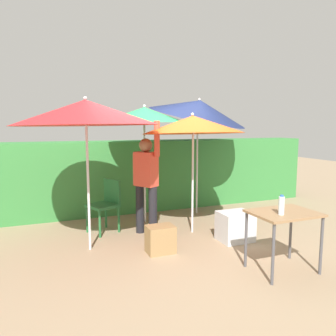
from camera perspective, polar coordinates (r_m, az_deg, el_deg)
The scene contains 12 objects.
ground_plane at distance 5.44m, azimuth 1.19°, elevation -11.95°, with size 24.00×24.00×0.00m, color #9E8466.
hedge_row at distance 7.05m, azimuth -4.93°, elevation -1.26°, with size 8.00×0.70×1.49m, color #38843D.
umbrella_rainbow at distance 6.00m, azimuth -4.17°, elevation 9.32°, with size 1.46×1.46×2.18m.
umbrella_orange at distance 6.68m, azimuth 5.36°, elevation 10.26°, with size 2.06×2.01×2.63m.
umbrella_yellow at distance 5.39m, azimuth 4.36°, elevation 7.56°, with size 1.68×1.69×2.01m.
umbrella_navy at distance 4.73m, azimuth -14.21°, elevation 9.38°, with size 2.03×2.03×2.21m.
person_vendor at distance 5.36m, azimuth -3.86°, elevation -1.93°, with size 0.38×0.51×1.88m.
chair_plastic at distance 5.67m, azimuth -10.78°, elevation -5.90°, with size 0.58×0.58×0.89m.
cooler_box at distance 5.32m, azimuth 11.68°, elevation -9.96°, with size 0.51×0.41×0.46m, color silver.
crate_cardboard at distance 4.76m, azimuth -1.33°, elevation -12.36°, with size 0.39×0.28×0.39m, color #9E7A4C.
folding_table at distance 4.30m, azimuth 19.60°, elevation -8.45°, with size 0.80×0.60×0.75m.
bottle_water at distance 4.11m, azimuth 19.24°, elevation -6.18°, with size 0.07×0.07×0.24m.
Camera 1 is at (-1.99, -4.73, 1.81)m, focal length 34.83 mm.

